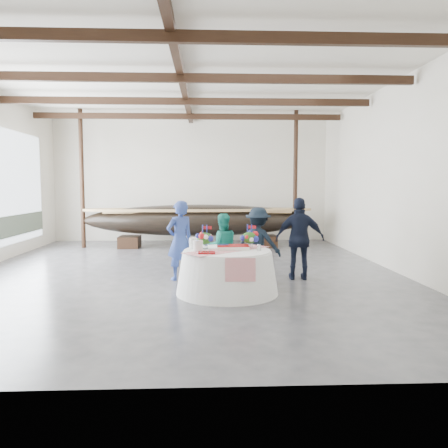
{
  "coord_description": "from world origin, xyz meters",
  "views": [
    {
      "loc": [
        0.51,
        -10.25,
        2.03
      ],
      "look_at": [
        0.92,
        -0.72,
        1.2
      ],
      "focal_mm": 35.0,
      "sensor_mm": 36.0,
      "label": 1
    }
  ],
  "objects": [
    {
      "name": "wall_right",
      "position": [
        5.0,
        0.0,
        2.25
      ],
      "size": [
        0.02,
        12.0,
        4.5
      ],
      "primitive_type": "cube",
      "color": "silver",
      "rests_on": "ground"
    },
    {
      "name": "wall_front",
      "position": [
        0.0,
        -6.0,
        2.25
      ],
      "size": [
        10.0,
        0.02,
        4.5
      ],
      "primitive_type": "cube",
      "color": "silver",
      "rests_on": "ground"
    },
    {
      "name": "floor",
      "position": [
        0.0,
        0.0,
        0.0
      ],
      "size": [
        10.0,
        12.0,
        0.01
      ],
      "primitive_type": "cube",
      "color": "#3D3D42",
      "rests_on": "ground"
    },
    {
      "name": "banquet_table",
      "position": [
        0.92,
        -2.12,
        0.41
      ],
      "size": [
        1.93,
        1.93,
        0.83
      ],
      "color": "white",
      "rests_on": "ground"
    },
    {
      "name": "guest_man_right",
      "position": [
        2.55,
        -0.95,
        0.89
      ],
      "size": [
        1.08,
        0.54,
        1.78
      ],
      "primitive_type": "imported",
      "rotation": [
        0.0,
        0.0,
        3.03
      ],
      "color": "black",
      "rests_on": "ground"
    },
    {
      "name": "guest_woman_teal",
      "position": [
        0.87,
        -0.81,
        0.72
      ],
      "size": [
        0.76,
        0.62,
        1.43
      ],
      "primitive_type": "imported",
      "rotation": [
        0.0,
        0.0,
        3.26
      ],
      "color": "#1B8F7A",
      "rests_on": "ground"
    },
    {
      "name": "ceiling",
      "position": [
        0.0,
        0.0,
        4.5
      ],
      "size": [
        10.0,
        12.0,
        0.01
      ],
      "primitive_type": "cube",
      "color": "white",
      "rests_on": "wall_back"
    },
    {
      "name": "tabletop_items",
      "position": [
        0.87,
        -1.96,
        0.97
      ],
      "size": [
        1.71,
        1.57,
        0.4
      ],
      "color": "red",
      "rests_on": "banquet_table"
    },
    {
      "name": "longboat_display",
      "position": [
        0.27,
        4.19,
        0.91
      ],
      "size": [
        7.56,
        1.51,
        1.42
      ],
      "color": "black",
      "rests_on": "ground"
    },
    {
      "name": "guest_man_left",
      "position": [
        1.67,
        -0.75,
        0.78
      ],
      "size": [
        1.16,
        0.96,
        1.56
      ],
      "primitive_type": "imported",
      "rotation": [
        0.0,
        0.0,
        2.7
      ],
      "color": "black",
      "rests_on": "ground"
    },
    {
      "name": "guest_woman_blue",
      "position": [
        -0.04,
        -0.85,
        0.86
      ],
      "size": [
        0.75,
        0.68,
        1.72
      ],
      "primitive_type": "imported",
      "rotation": [
        0.0,
        0.0,
        3.71
      ],
      "color": "navy",
      "rests_on": "ground"
    },
    {
      "name": "wall_back",
      "position": [
        0.0,
        6.0,
        2.25
      ],
      "size": [
        10.0,
        0.02,
        4.5
      ],
      "primitive_type": "cube",
      "color": "silver",
      "rests_on": "ground"
    },
    {
      "name": "pavilion_structure",
      "position": [
        0.0,
        0.74,
        4.0
      ],
      "size": [
        9.8,
        11.76,
        4.5
      ],
      "color": "black",
      "rests_on": "ground"
    }
  ]
}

